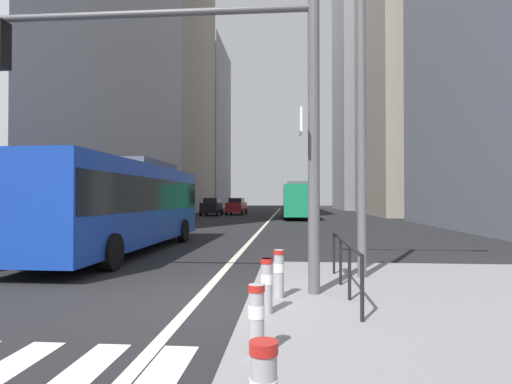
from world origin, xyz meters
TOP-DOWN VIEW (x-y plane):
  - ground_plane at (0.00, 20.00)m, footprint 160.00×160.00m
  - lane_centre_line at (0.00, 30.00)m, footprint 0.20×80.00m
  - office_tower_left_mid at (-16.00, 47.65)m, footprint 11.38×23.01m
  - office_tower_left_far at (-16.00, 72.28)m, footprint 10.25×18.14m
  - office_tower_right_mid at (17.00, 42.24)m, footprint 12.18×18.98m
  - office_tower_right_far at (17.00, 65.50)m, footprint 13.84×18.05m
  - city_bus_blue_oncoming at (-4.15, 6.69)m, footprint 2.78×11.32m
  - sedan_white_oncoming at (-6.96, 4.35)m, footprint 2.13×4.35m
  - city_bus_red_receding at (2.44, 32.10)m, footprint 2.86×11.32m
  - car_oncoming_mid at (-6.81, 37.65)m, footprint 2.11×4.06m
  - car_receding_near at (2.86, 50.09)m, footprint 2.20×4.34m
  - car_receding_far at (3.05, 58.54)m, footprint 2.15×4.40m
  - car_oncoming_far at (-4.37, 40.18)m, footprint 2.20×4.53m
  - traffic_signal_gantry at (-0.00, 0.13)m, footprint 6.58×0.65m
  - street_lamp_post at (3.38, 1.85)m, footprint 5.50×0.32m
  - bollard_left at (1.37, -3.02)m, footprint 0.20×0.20m
  - bollard_right at (1.40, -1.27)m, footprint 0.20×0.20m
  - bollard_back at (1.56, -0.23)m, footprint 0.20×0.20m
  - pedestrian_railing at (2.80, 0.33)m, footprint 0.06×3.91m

SIDE VIEW (x-z plane):
  - ground_plane at x=0.00m, z-range 0.00..0.00m
  - lane_centre_line at x=0.00m, z-range 0.00..0.01m
  - bollard_left at x=1.37m, z-range 0.20..1.00m
  - bollard_right at x=1.40m, z-range 0.20..1.05m
  - bollard_back at x=1.56m, z-range 0.20..1.06m
  - pedestrian_railing at x=2.80m, z-range 0.37..1.35m
  - car_oncoming_mid at x=-6.81m, z-range 0.02..1.96m
  - car_receding_near at x=2.86m, z-range 0.02..1.96m
  - sedan_white_oncoming at x=-6.96m, z-range 0.02..1.96m
  - car_receding_far at x=3.05m, z-range 0.02..1.96m
  - car_oncoming_far at x=-4.37m, z-range 0.02..1.96m
  - city_bus_red_receding at x=2.44m, z-range 0.14..3.54m
  - city_bus_blue_oncoming at x=-4.15m, z-range 0.14..3.54m
  - traffic_signal_gantry at x=0.00m, z-range 1.13..7.13m
  - street_lamp_post at x=3.38m, z-range 1.28..9.28m
  - office_tower_left_far at x=-16.00m, z-range 0.00..31.39m
  - office_tower_left_mid at x=-16.00m, z-range 0.00..34.19m
  - office_tower_right_mid at x=17.00m, z-range 0.00..43.03m
  - office_tower_right_far at x=17.00m, z-range 0.00..48.06m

